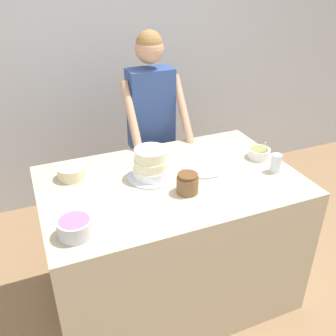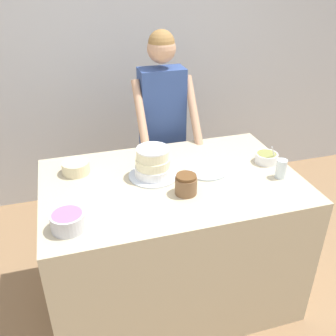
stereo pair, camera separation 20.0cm
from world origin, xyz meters
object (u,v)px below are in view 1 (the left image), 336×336
at_px(frosting_bowl_purple, 75,227).
at_px(stoneware_jar, 187,183).
at_px(person_baker, 151,118).
at_px(frosting_bowl_white, 72,172).
at_px(drinking_glass, 276,163).
at_px(ceramic_plate, 203,168).
at_px(frosting_bowl_olive, 259,153).
at_px(cake, 151,165).

relative_size(frosting_bowl_purple, stoneware_jar, 1.37).
xyz_separation_m(person_baker, frosting_bowl_purple, (-0.77, -1.03, -0.07)).
xyz_separation_m(frosting_bowl_white, frosting_bowl_purple, (-0.08, -0.56, 0.01)).
distance_m(drinking_glass, ceramic_plate, 0.45).
relative_size(frosting_bowl_purple, drinking_glass, 1.46).
bearing_deg(frosting_bowl_olive, drinking_glass, -94.75).
xyz_separation_m(frosting_bowl_olive, frosting_bowl_purple, (-1.29, -0.35, 0.01)).
xyz_separation_m(person_baker, drinking_glass, (0.50, -0.88, -0.06)).
bearing_deg(ceramic_plate, stoneware_jar, -135.31).
height_order(cake, drinking_glass, cake).
relative_size(person_baker, stoneware_jar, 13.43).
bearing_deg(frosting_bowl_olive, frosting_bowl_purple, -165.00).
bearing_deg(frosting_bowl_olive, ceramic_plate, 179.99).
relative_size(cake, drinking_glass, 2.54).
height_order(frosting_bowl_purple, drinking_glass, drinking_glass).
height_order(frosting_bowl_olive, drinking_glass, frosting_bowl_olive).
bearing_deg(person_baker, frosting_bowl_olive, -52.68).
bearing_deg(cake, frosting_bowl_white, 158.66).
relative_size(person_baker, cake, 5.61).
relative_size(cake, frosting_bowl_purple, 1.75).
xyz_separation_m(person_baker, stoneware_jar, (-0.11, -0.89, -0.06)).
relative_size(cake, frosting_bowl_olive, 2.06).
relative_size(ceramic_plate, stoneware_jar, 2.08).
xyz_separation_m(drinking_glass, ceramic_plate, (-0.40, 0.20, -0.05)).
relative_size(frosting_bowl_olive, stoneware_jar, 1.17).
relative_size(person_baker, frosting_bowl_olive, 11.53).
bearing_deg(person_baker, drinking_glass, -60.32).
distance_m(cake, frosting_bowl_purple, 0.65).
relative_size(person_baker, frosting_bowl_purple, 9.80).
xyz_separation_m(cake, frosting_bowl_purple, (-0.53, -0.38, -0.04)).
bearing_deg(drinking_glass, cake, 162.48).
xyz_separation_m(frosting_bowl_olive, stoneware_jar, (-0.63, -0.21, 0.02)).
relative_size(frosting_bowl_white, frosting_bowl_olive, 1.16).
height_order(person_baker, ceramic_plate, person_baker).
distance_m(frosting_bowl_white, frosting_bowl_olive, 1.23).
height_order(cake, frosting_bowl_purple, cake).
distance_m(person_baker, cake, 0.69).
distance_m(person_baker, stoneware_jar, 0.90).
height_order(frosting_bowl_white, frosting_bowl_purple, frosting_bowl_purple).
bearing_deg(person_baker, cake, -110.49).
distance_m(frosting_bowl_white, drinking_glass, 1.26).
bearing_deg(drinking_glass, stoneware_jar, -179.43).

